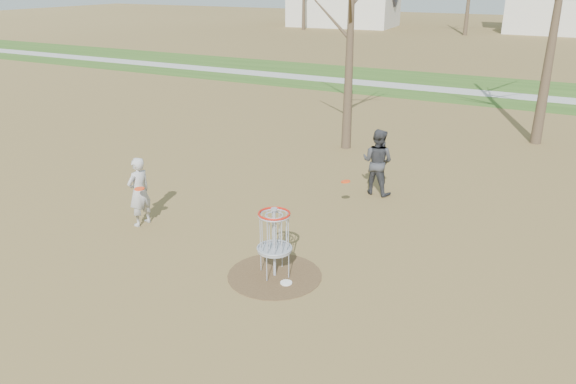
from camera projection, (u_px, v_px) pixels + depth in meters
The scene contains 9 objects.
ground at pixel (275, 275), 10.67m from camera, with size 160.00×160.00×0.00m, color brown.
green_band at pixel (478, 89), 28.01m from camera, with size 160.00×8.00×0.01m, color #2D5119.
footpath at pixel (474, 92), 27.18m from camera, with size 160.00×1.50×0.01m, color #9E9E99.
dirt_circle at pixel (275, 275), 10.67m from camera, with size 1.80×1.80×0.01m, color #47331E.
player_standing at pixel (139, 192), 12.57m from camera, with size 0.58×0.38×1.60m, color #ABABAB.
player_throwing at pixel (377, 162), 14.39m from camera, with size 0.84×0.65×1.72m, color #333439.
disc_grounded at pixel (286, 283), 10.38m from camera, with size 0.22×0.22×0.02m, color white.
discs_in_play at pixel (252, 185), 12.67m from camera, with size 3.81×3.23×0.24m.
disc_golf_basket at pixel (274, 232), 10.34m from camera, with size 0.64×0.64×1.35m.
Camera 1 is at (4.57, -8.18, 5.34)m, focal length 35.00 mm.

